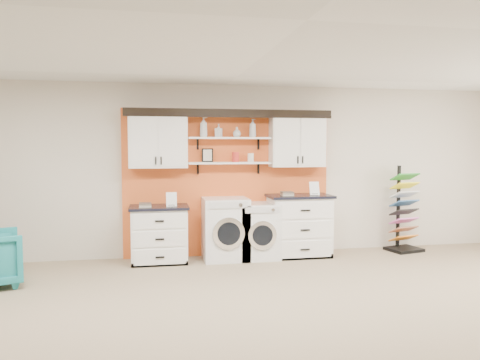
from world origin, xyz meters
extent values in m
plane|color=white|center=(0.00, 0.00, 2.80)|extent=(10.00, 10.00, 0.00)
plane|color=beige|center=(0.00, 4.00, 1.40)|extent=(10.00, 0.00, 10.00)
cube|color=orange|center=(0.00, 3.96, 1.20)|extent=(3.40, 0.07, 2.40)
cube|color=white|center=(-1.13, 3.80, 1.88)|extent=(0.90, 0.34, 0.84)
cube|color=white|center=(-1.35, 3.62, 1.88)|extent=(0.42, 0.01, 0.78)
cube|color=white|center=(-0.91, 3.62, 1.88)|extent=(0.42, 0.01, 0.78)
cube|color=white|center=(1.13, 3.80, 1.88)|extent=(0.90, 0.34, 0.84)
cube|color=white|center=(0.91, 3.62, 1.88)|extent=(0.42, 0.01, 0.78)
cube|color=white|center=(1.35, 3.62, 1.88)|extent=(0.42, 0.01, 0.78)
cube|color=white|center=(0.00, 3.80, 1.53)|extent=(1.32, 0.28, 0.03)
cube|color=white|center=(0.00, 3.80, 1.93)|extent=(1.32, 0.28, 0.03)
cube|color=black|center=(0.00, 3.82, 2.33)|extent=(3.30, 0.40, 0.10)
cube|color=black|center=(0.00, 3.63, 2.27)|extent=(3.30, 0.04, 0.04)
cube|color=black|center=(-0.35, 3.85, 1.66)|extent=(0.18, 0.02, 0.22)
cube|color=beige|center=(-0.35, 3.84, 1.66)|extent=(0.14, 0.01, 0.18)
cylinder|color=red|center=(0.10, 3.80, 1.62)|extent=(0.11, 0.11, 0.16)
cylinder|color=silver|center=(0.35, 3.80, 1.61)|extent=(0.10, 0.10, 0.14)
cube|color=white|center=(-1.13, 3.65, 0.42)|extent=(0.84, 0.60, 0.84)
cube|color=black|center=(-1.13, 3.38, 0.03)|extent=(0.84, 0.06, 0.07)
cube|color=black|center=(-1.13, 3.65, 0.86)|extent=(0.90, 0.66, 0.04)
cube|color=white|center=(-1.13, 3.34, 0.69)|extent=(0.77, 0.02, 0.23)
cube|color=white|center=(-1.13, 3.34, 0.42)|extent=(0.77, 0.02, 0.23)
cube|color=white|center=(-1.13, 3.34, 0.15)|extent=(0.77, 0.02, 0.23)
cube|color=white|center=(1.13, 3.65, 0.48)|extent=(0.97, 0.60, 0.97)
cube|color=black|center=(1.13, 3.38, 0.04)|extent=(0.97, 0.06, 0.08)
cube|color=black|center=(1.13, 3.65, 0.99)|extent=(1.03, 0.66, 0.04)
cube|color=white|center=(1.13, 3.34, 0.79)|extent=(0.88, 0.02, 0.27)
cube|color=white|center=(1.13, 3.34, 0.48)|extent=(0.88, 0.02, 0.27)
cube|color=white|center=(1.13, 3.34, 0.17)|extent=(0.88, 0.02, 0.27)
cube|color=white|center=(-0.10, 3.65, 0.49)|extent=(0.70, 0.66, 0.98)
cube|color=silver|center=(-0.10, 3.31, 0.91)|extent=(0.60, 0.02, 0.10)
cylinder|color=silver|center=(-0.10, 3.31, 0.47)|extent=(0.50, 0.05, 0.50)
cylinder|color=black|center=(-0.10, 3.29, 0.47)|extent=(0.35, 0.03, 0.35)
cube|color=white|center=(0.43, 3.65, 0.44)|extent=(0.63, 0.66, 0.89)
cube|color=silver|center=(0.43, 3.31, 0.82)|extent=(0.54, 0.02, 0.09)
cylinder|color=silver|center=(0.43, 3.31, 0.43)|extent=(0.45, 0.05, 0.45)
cylinder|color=black|center=(0.43, 3.29, 0.43)|extent=(0.32, 0.03, 0.32)
cube|color=black|center=(3.02, 3.65, 0.03)|extent=(0.62, 0.55, 0.05)
cube|color=black|center=(2.98, 3.81, 0.76)|extent=(0.05, 0.05, 1.42)
cube|color=orange|center=(3.01, 3.67, 0.22)|extent=(0.49, 0.34, 0.13)
cube|color=brown|center=(3.01, 3.67, 0.37)|extent=(0.49, 0.34, 0.13)
cube|color=#D960C0|center=(3.01, 3.67, 0.52)|extent=(0.49, 0.34, 0.13)
cube|color=black|center=(3.01, 3.67, 0.68)|extent=(0.49, 0.34, 0.13)
cube|color=#2C5B9B|center=(3.01, 3.67, 0.83)|extent=(0.49, 0.34, 0.13)
cube|color=silver|center=(3.01, 3.67, 0.98)|extent=(0.49, 0.34, 0.13)
cube|color=#FFF31A|center=(3.01, 3.67, 1.13)|extent=(0.49, 0.34, 0.13)
cube|color=green|center=(3.01, 3.67, 1.28)|extent=(0.49, 0.34, 0.13)
imported|color=silver|center=(-0.42, 3.80, 2.10)|extent=(0.13, 0.13, 0.31)
imported|color=silver|center=(-0.18, 3.80, 2.05)|extent=(0.13, 0.13, 0.21)
imported|color=silver|center=(0.12, 3.80, 2.03)|extent=(0.18, 0.18, 0.16)
imported|color=silver|center=(0.38, 3.80, 2.09)|extent=(0.15, 0.15, 0.29)
camera|label=1|loc=(-1.23, -3.63, 1.80)|focal=35.00mm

